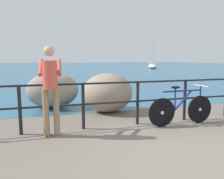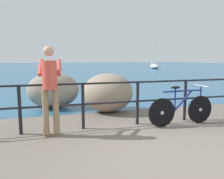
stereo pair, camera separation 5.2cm
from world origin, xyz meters
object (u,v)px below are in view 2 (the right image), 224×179
at_px(person_at_railing, 50,87).
at_px(sailboat, 154,66).
at_px(breakwater_boulder_left, 53,90).
at_px(bicycle, 182,108).
at_px(breakwater_boulder_main, 108,93).

distance_m(person_at_railing, sailboat, 32.61).
bearing_deg(person_at_railing, sailboat, -26.88).
bearing_deg(breakwater_boulder_left, person_at_railing, -92.87).
bearing_deg(person_at_railing, bicycle, -87.65).
bearing_deg(person_at_railing, breakwater_boulder_main, -39.99).
height_order(breakwater_boulder_main, sailboat, sailboat).
height_order(bicycle, breakwater_boulder_left, breakwater_boulder_left).
distance_m(breakwater_boulder_main, sailboat, 30.31).
relative_size(breakwater_boulder_main, sailboat, 0.30).
bearing_deg(person_at_railing, breakwater_boulder_left, 0.88).
xyz_separation_m(bicycle, person_at_railing, (-2.93, 0.07, 0.60)).
bearing_deg(breakwater_boulder_main, breakwater_boulder_left, 146.44).
relative_size(bicycle, sailboat, 0.35).
bearing_deg(breakwater_boulder_main, bicycle, -54.14).
bearing_deg(sailboat, breakwater_boulder_main, -8.12).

